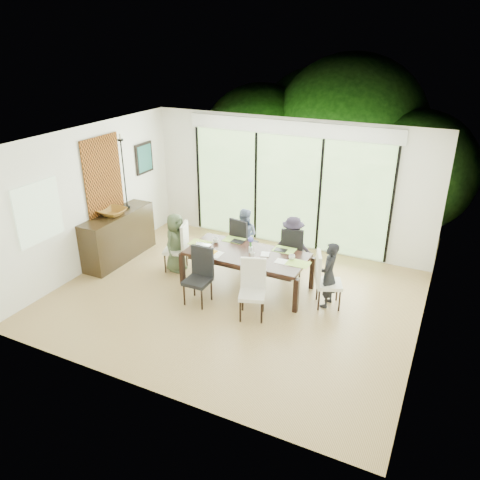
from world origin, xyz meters
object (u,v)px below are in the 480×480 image
at_px(chair_near_right, 252,290).
at_px(person_far_left, 244,236).
at_px(chair_far_right, 293,249).
at_px(cup_b, 252,255).
at_px(cup_a, 216,240).
at_px(bowl, 112,212).
at_px(table_top, 247,254).
at_px(sideboard, 119,236).
at_px(person_far_right, 292,246).
at_px(laptop, 202,246).
at_px(cup_c, 292,257).
at_px(chair_left_end, 175,246).
at_px(chair_far_left, 244,240).
at_px(person_left_end, 176,242).
at_px(person_right_end, 329,275).
at_px(chair_right_end, 329,280).
at_px(vase, 251,250).
at_px(chair_near_left, 197,277).

bearing_deg(chair_near_right, person_far_left, 99.86).
distance_m(chair_far_right, cup_b, 1.05).
height_order(cup_a, bowl, bowl).
xyz_separation_m(table_top, sideboard, (-2.78, -0.08, -0.15)).
xyz_separation_m(person_far_left, person_far_right, (1.00, 0.00, 0.00)).
relative_size(laptop, cup_c, 2.66).
xyz_separation_m(chair_left_end, chair_far_left, (1.05, 0.85, 0.00)).
bearing_deg(chair_near_right, table_top, 100.55).
height_order(person_far_right, cup_a, person_far_right).
distance_m(person_far_right, cup_c, 0.78).
bearing_deg(person_far_left, cup_a, 60.99).
distance_m(chair_far_left, cup_b, 1.14).
height_order(person_left_end, cup_c, person_left_end).
bearing_deg(cup_c, chair_far_right, 108.43).
distance_m(chair_left_end, person_far_right, 2.21).
xyz_separation_m(chair_far_right, person_right_end, (0.93, -0.85, 0.08)).
bearing_deg(laptop, sideboard, 178.45).
relative_size(chair_right_end, chair_near_right, 1.00).
bearing_deg(bowl, person_right_end, 2.48).
height_order(cup_c, sideboard, sideboard).
bearing_deg(chair_near_right, cup_a, 120.30).
distance_m(person_far_right, bowl, 3.51).
distance_m(chair_far_right, person_left_end, 2.20).
relative_size(chair_far_right, laptop, 3.33).
relative_size(chair_far_left, chair_far_right, 1.00).
relative_size(cup_a, cup_c, 1.00).
bearing_deg(cup_b, vase, 123.69).
relative_size(chair_near_left, cup_a, 8.87).
height_order(person_right_end, person_far_right, same).
xyz_separation_m(chair_near_right, sideboard, (-3.28, 0.79, -0.00)).
bearing_deg(laptop, chair_far_right, 33.08).
relative_size(person_far_right, vase, 10.75).
bearing_deg(chair_near_left, person_far_right, 57.30).
bearing_deg(chair_far_right, person_left_end, 8.90).
bearing_deg(table_top, vase, 45.00).
bearing_deg(person_right_end, person_left_end, -87.49).
bearing_deg(cup_b, person_far_right, 66.73).
distance_m(chair_near_left, cup_b, 1.03).
relative_size(table_top, cup_b, 24.00).
distance_m(cup_a, cup_b, 0.89).
bearing_deg(bowl, cup_a, 9.14).
xyz_separation_m(chair_right_end, chair_far_right, (-0.95, 0.85, 0.00)).
xyz_separation_m(chair_right_end, person_far_left, (-1.95, 0.83, 0.08)).
relative_size(chair_far_left, chair_near_right, 1.00).
bearing_deg(bowl, person_far_right, 16.95).
bearing_deg(chair_far_right, chair_near_left, 44.78).
bearing_deg(person_right_end, chair_near_right, -45.89).
xyz_separation_m(table_top, bowl, (-2.78, -0.18, 0.40)).
height_order(chair_left_end, person_far_right, person_far_right).
distance_m(table_top, chair_far_left, 0.97).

